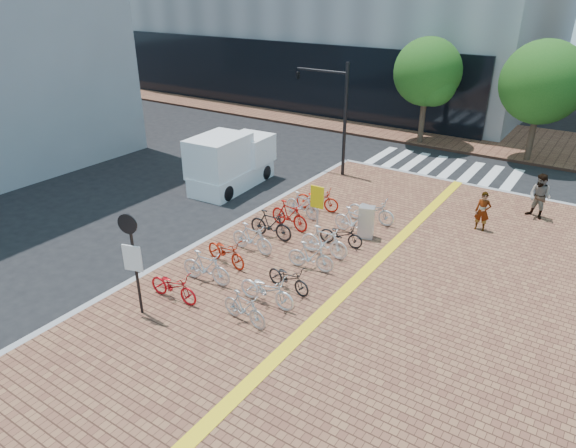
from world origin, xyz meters
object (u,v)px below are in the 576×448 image
Objects in this scene: pedestrian_a at (483,211)px; bike_4 at (271,225)px; bike_6 at (302,205)px; bike_9 at (267,290)px; bike_13 at (341,235)px; bike_3 at (252,238)px; bike_2 at (226,252)px; bike_1 at (206,267)px; bike_11 at (311,256)px; bike_14 at (354,221)px; bike_15 at (371,210)px; utility_box at (366,222)px; traffic_light_pole at (323,96)px; bike_10 at (289,278)px; notice_sign at (132,253)px; pedestrian_b at (540,196)px; yellow_sign at (317,202)px; bike_7 at (317,199)px; bike_12 at (324,241)px; box_truck at (231,162)px; bike_0 at (173,286)px; bike_8 at (244,308)px; bike_5 at (289,215)px.

bike_4 is at bearing -146.55° from pedestrian_a.
bike_9 is (2.48, -5.86, -0.01)m from bike_6.
bike_13 is (0.03, 4.51, -0.07)m from bike_9.
bike_3 reaches higher than bike_13.
bike_6 is at bearing 7.87° from bike_2.
bike_1 is 3.41m from bike_11.
bike_15 is at bearing 2.55° from bike_14.
utility_box is 0.23× the size of traffic_light_pole.
bike_9 is 1.00m from bike_10.
pedestrian_b is at bearing 58.61° from notice_sign.
yellow_sign is 0.37× the size of traffic_light_pole.
bike_2 is 5.60m from bike_7.
bike_1 is 2.63m from bike_10.
bike_3 is at bearing -168.55° from bike_6.
yellow_sign is (1.35, -1.11, 0.85)m from bike_6.
bike_12 is 0.57× the size of notice_sign.
bike_12 reaches higher than bike_3.
utility_box is 7.91m from box_truck.
bike_0 is 2.52m from bike_2.
bike_7 is at bearing 30.36° from bike_10.
notice_sign is at bearing 166.93° from bike_14.
bike_4 is 1.07× the size of bike_6.
traffic_light_pole reaches higher than yellow_sign.
pedestrian_a reaches higher than bike_15.
bike_11 is at bearing -55.23° from bike_2.
traffic_light_pole reaches higher than bike_11.
bike_9 reaches higher than bike_2.
bike_0 is 9.81m from box_truck.
bike_0 is at bearing 102.01° from bike_8.
utility_box is (2.82, 3.23, 0.09)m from bike_3.
bike_3 is (0.11, 3.70, 0.06)m from bike_0.
bike_4 is 0.99× the size of bike_5.
pedestrian_a reaches higher than bike_12.
bike_4 is at bearing -73.03° from traffic_light_pole.
bike_1 is 10.66m from pedestrian_a.
box_truck is at bearing 26.87° from bike_0.
bike_7 is 2.50m from yellow_sign.
pedestrian_a reaches higher than bike_1.
bike_10 is 5.90m from bike_15.
bike_4 is at bearing -4.65° from bike_1.
yellow_sign is at bearing 77.29° from notice_sign.
pedestrian_b is (5.43, 5.42, 0.40)m from bike_14.
bike_3 reaches higher than bike_11.
notice_sign is at bearing 121.38° from bike_8.
notice_sign reaches higher than bike_13.
bike_4 is at bearing -176.75° from bike_5.
bike_7 is 6.02m from traffic_light_pole.
yellow_sign is at bearing 69.85° from bike_13.
bike_6 is at bearing -125.04° from pedestrian_b.
bike_11 is 1.32× the size of utility_box.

